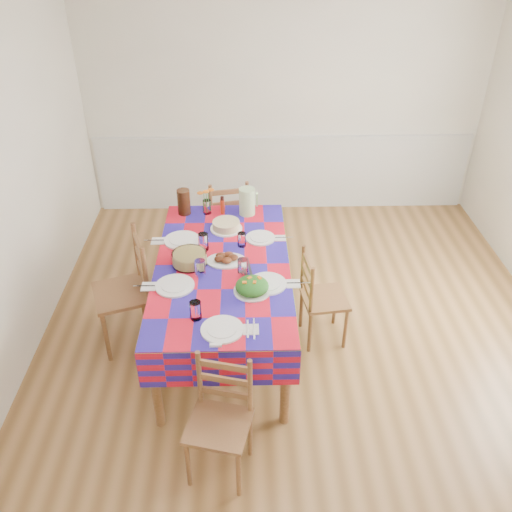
# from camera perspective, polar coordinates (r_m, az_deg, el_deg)

# --- Properties ---
(room) EXTENTS (4.58, 5.08, 2.78)m
(room) POSITION_cam_1_polar(r_m,az_deg,el_deg) (3.97, 5.53, 5.54)
(room) COLOR brown
(room) RESTS_ON ground
(wainscot) EXTENTS (4.41, 0.06, 0.92)m
(wainscot) POSITION_cam_1_polar(r_m,az_deg,el_deg) (6.57, 2.83, 8.97)
(wainscot) COLOR silver
(wainscot) RESTS_ON room
(dining_table) EXTENTS (1.07, 2.00, 0.78)m
(dining_table) POSITION_cam_1_polar(r_m,az_deg,el_deg) (4.36, -3.52, -1.80)
(dining_table) COLOR brown
(dining_table) RESTS_ON room
(setting_near_head) EXTENTS (0.47, 0.32, 0.14)m
(setting_near_head) POSITION_cam_1_polar(r_m,az_deg,el_deg) (3.70, -4.51, -6.97)
(setting_near_head) COLOR white
(setting_near_head) RESTS_ON dining_table
(setting_left_near) EXTENTS (0.54, 0.32, 0.14)m
(setting_left_near) POSITION_cam_1_polar(r_m,az_deg,el_deg) (4.11, -7.66, -2.44)
(setting_left_near) COLOR white
(setting_left_near) RESTS_ON dining_table
(setting_left_far) EXTENTS (0.56, 0.33, 0.15)m
(setting_left_far) POSITION_cam_1_polar(r_m,az_deg,el_deg) (4.57, -7.09, 1.62)
(setting_left_far) COLOR white
(setting_left_far) RESTS_ON dining_table
(setting_right_near) EXTENTS (0.55, 0.32, 0.14)m
(setting_right_near) POSITION_cam_1_polar(r_m,az_deg,el_deg) (4.10, 0.34, -2.28)
(setting_right_near) COLOR white
(setting_right_near) RESTS_ON dining_table
(setting_right_far) EXTENTS (0.48, 0.28, 0.12)m
(setting_right_far) POSITION_cam_1_polar(r_m,az_deg,el_deg) (4.58, -0.16, 1.86)
(setting_right_far) COLOR white
(setting_right_far) RESTS_ON dining_table
(meat_platter) EXTENTS (0.32, 0.23, 0.06)m
(meat_platter) POSITION_cam_1_polar(r_m,az_deg,el_deg) (4.32, -3.19, -0.30)
(meat_platter) COLOR white
(meat_platter) RESTS_ON dining_table
(salad_platter) EXTENTS (0.28, 0.28, 0.12)m
(salad_platter) POSITION_cam_1_polar(r_m,az_deg,el_deg) (3.98, -0.42, -3.25)
(salad_platter) COLOR white
(salad_platter) RESTS_ON dining_table
(pasta_bowl) EXTENTS (0.28, 0.28, 0.10)m
(pasta_bowl) POSITION_cam_1_polar(r_m,az_deg,el_deg) (4.31, -7.02, -0.25)
(pasta_bowl) COLOR white
(pasta_bowl) RESTS_ON dining_table
(cake) EXTENTS (0.28, 0.28, 0.08)m
(cake) POSITION_cam_1_polar(r_m,az_deg,el_deg) (4.75, -3.16, 3.22)
(cake) COLOR white
(cake) RESTS_ON dining_table
(serving_utensils) EXTENTS (0.14, 0.32, 0.01)m
(serving_utensils) POSITION_cam_1_polar(r_m,az_deg,el_deg) (4.24, -1.02, -1.39)
(serving_utensils) COLOR black
(serving_utensils) RESTS_ON dining_table
(flower_vase) EXTENTS (0.16, 0.13, 0.25)m
(flower_vase) POSITION_cam_1_polar(r_m,az_deg,el_deg) (4.99, -5.22, 5.57)
(flower_vase) COLOR white
(flower_vase) RESTS_ON dining_table
(hot_sauce) EXTENTS (0.04, 0.04, 0.17)m
(hot_sauce) POSITION_cam_1_polar(r_m,az_deg,el_deg) (4.99, -3.56, 5.39)
(hot_sauce) COLOR #AF2A0E
(hot_sauce) RESTS_ON dining_table
(green_pitcher) EXTENTS (0.15, 0.15, 0.25)m
(green_pitcher) POSITION_cam_1_polar(r_m,az_deg,el_deg) (4.95, -0.95, 5.76)
(green_pitcher) COLOR #ACD093
(green_pitcher) RESTS_ON dining_table
(tea_pitcher) EXTENTS (0.12, 0.12, 0.24)m
(tea_pitcher) POSITION_cam_1_polar(r_m,az_deg,el_deg) (5.00, -7.61, 5.67)
(tea_pitcher) COLOR black
(tea_pitcher) RESTS_ON dining_table
(name_card) EXTENTS (0.08, 0.02, 0.02)m
(name_card) POSITION_cam_1_polar(r_m,az_deg,el_deg) (3.56, -4.26, -9.34)
(name_card) COLOR white
(name_card) RESTS_ON dining_table
(chair_near) EXTENTS (0.46, 0.45, 0.87)m
(chair_near) POSITION_cam_1_polar(r_m,az_deg,el_deg) (3.60, -3.78, -16.92)
(chair_near) COLOR brown
(chair_near) RESTS_ON room
(chair_far) EXTENTS (0.48, 0.47, 0.94)m
(chair_far) POSITION_cam_1_polar(r_m,az_deg,el_deg) (5.54, -3.00, 3.78)
(chair_far) COLOR brown
(chair_far) RESTS_ON room
(chair_left) EXTENTS (0.55, 0.57, 1.02)m
(chair_left) POSITION_cam_1_polar(r_m,az_deg,el_deg) (4.58, -13.45, -3.70)
(chair_left) COLOR brown
(chair_left) RESTS_ON room
(chair_right) EXTENTS (0.40, 0.42, 0.85)m
(chair_right) POSITION_cam_1_polar(r_m,az_deg,el_deg) (4.55, 6.75, -4.47)
(chair_right) COLOR brown
(chair_right) RESTS_ON room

